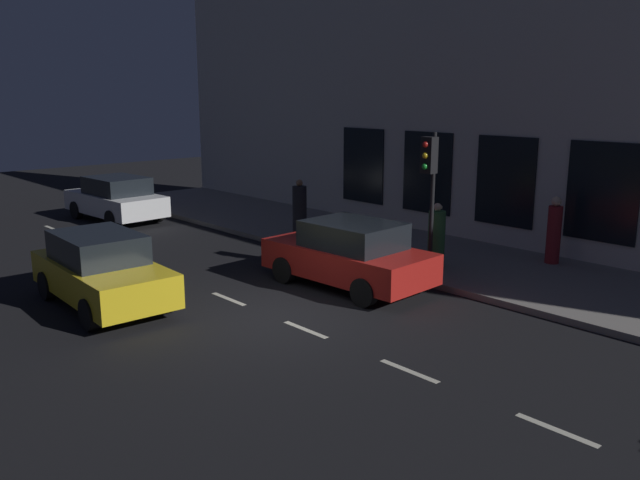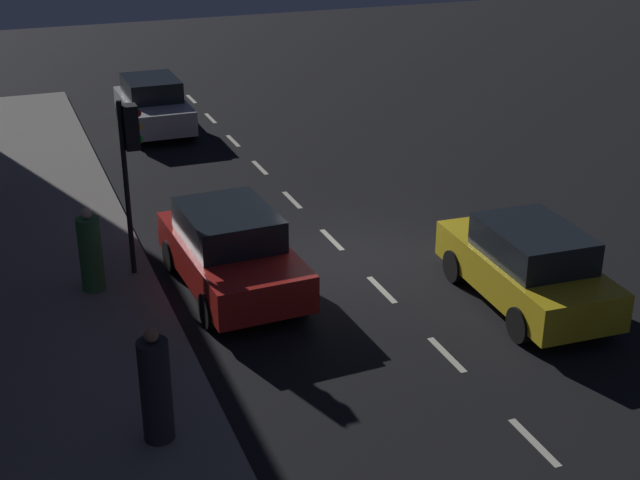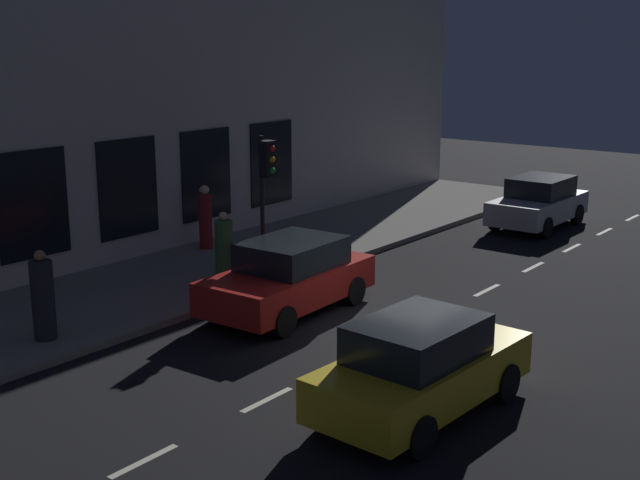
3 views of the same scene
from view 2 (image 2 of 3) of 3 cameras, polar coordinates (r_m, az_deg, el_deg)
name	(u,v)px [view 2 (image 2 of 3)]	position (r m, az deg, el deg)	size (l,w,h in m)	color
ground_plane	(350,258)	(18.55, 1.91, -1.13)	(60.00, 60.00, 0.00)	black
sidewalk	(38,305)	(17.29, -17.59, -3.96)	(4.50, 32.00, 0.15)	gray
lane_centre_line	(332,240)	(19.39, 0.76, 0.03)	(0.12, 27.20, 0.01)	beige
traffic_light	(130,146)	(17.03, -12.06, 5.88)	(0.45, 0.32, 3.46)	black
parked_car_0	(231,250)	(17.03, -5.72, -0.66)	(2.09, 4.19, 1.58)	red
parked_car_1	(153,105)	(27.56, -10.64, 8.51)	(1.84, 3.95, 1.58)	#B7B7BC
parked_car_2	(527,265)	(16.77, 13.13, -1.59)	(1.94, 4.10, 1.58)	gold
pedestrian_1	(91,253)	(17.12, -14.48, -0.81)	(0.59, 0.59, 1.64)	#336B38
pedestrian_2	(156,389)	(12.63, -10.47, -9.38)	(0.61, 0.61, 1.76)	#232328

